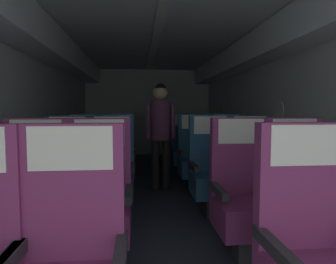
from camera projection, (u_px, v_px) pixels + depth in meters
The scene contains 20 objects.
ground at pixel (159, 201), 3.83m from camera, with size 3.48×8.36×0.02m, color #2D3342.
fuselage_shell at pixel (157, 74), 3.96m from camera, with size 3.36×8.01×2.26m.
seat_a_right_window at pixel (315, 258), 1.39m from camera, with size 0.50×0.48×1.11m.
seat_b_left_window at pixel (34, 205), 2.16m from camera, with size 0.50×0.48×1.11m.
seat_b_left_aisle at pixel (99, 203), 2.21m from camera, with size 0.50×0.48×1.11m.
seat_b_right_aisle at pixel (298, 197), 2.36m from camera, with size 0.50×0.48×1.11m.
seat_b_right_window at pixel (244, 198), 2.33m from camera, with size 0.50×0.48×1.11m.
seat_c_left_window at pixel (66, 176), 3.12m from camera, with size 0.50×0.48×1.11m.
seat_c_left_aisle at pixel (112, 175), 3.18m from camera, with size 0.50×0.48×1.11m.
seat_c_right_aisle at pixel (252, 171), 3.35m from camera, with size 0.50×0.48×1.11m.
seat_c_right_window at pixel (212, 173), 3.29m from camera, with size 0.50×0.48×1.11m.
seat_d_left_window at pixel (82, 160), 4.08m from camera, with size 0.50×0.48×1.11m.
seat_d_left_aisle at pixel (118, 160), 4.13m from camera, with size 0.50×0.48×1.11m.
seat_d_right_aisle at pixel (228, 158), 4.28m from camera, with size 0.50×0.48×1.11m.
seat_d_right_window at pixel (195, 158), 4.24m from camera, with size 0.50×0.48×1.11m.
seat_e_left_window at pixel (94, 151), 5.05m from camera, with size 0.50×0.48×1.11m.
seat_e_left_aisle at pixel (121, 150), 5.10m from camera, with size 0.50×0.48×1.11m.
seat_e_right_aisle at pixel (211, 149), 5.25m from camera, with size 0.50×0.48×1.11m.
seat_e_right_window at pixel (185, 150), 5.20m from camera, with size 0.50×0.48×1.11m.
flight_attendant at pixel (161, 125), 4.29m from camera, with size 0.43×0.28×1.55m.
Camera 1 is at (-0.26, 0.24, 1.17)m, focal length 31.56 mm.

